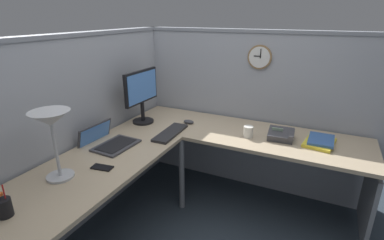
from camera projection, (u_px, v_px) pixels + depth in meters
The scene contains 15 objects.
ground_plane at pixel (190, 222), 2.53m from camera, with size 6.80×6.80×0.00m, color #2D3842.
cubicle_wall_back at pixel (71, 137), 2.30m from camera, with size 2.57×0.12×1.58m.
cubicle_wall_right at pixel (252, 112), 2.89m from camera, with size 0.12×2.37×1.58m.
desk at pixel (187, 167), 2.17m from camera, with size 2.35×2.15×0.73m.
monitor at pixel (142, 93), 2.69m from camera, with size 0.46×0.20×0.50m.
laptop at pixel (107, 141), 2.31m from camera, with size 0.36×0.39×0.22m.
keyboard at pixel (170, 133), 2.51m from camera, with size 0.43×0.14×0.02m, color #232326.
computer_mouse at pixel (189, 122), 2.75m from camera, with size 0.06×0.10×0.03m, color #38383D.
desk_lamp_dome at pixel (51, 124), 1.73m from camera, with size 0.24×0.24×0.44m.
pen_cup at pixel (4, 207), 1.48m from camera, with size 0.08×0.08×0.18m.
cell_phone at pixel (102, 167), 1.96m from camera, with size 0.07×0.14×0.01m, color black.
office_phone at pixel (282, 135), 2.40m from camera, with size 0.20×0.22×0.11m.
book_stack at pixel (320, 141), 2.32m from camera, with size 0.31×0.25×0.04m.
coffee_mug at pixel (248, 132), 2.44m from camera, with size 0.08×0.08×0.10m, color silver.
wall_clock at pixel (260, 57), 2.64m from camera, with size 0.04×0.22×0.22m.
Camera 1 is at (-1.86, -0.91, 1.71)m, focal length 27.11 mm.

